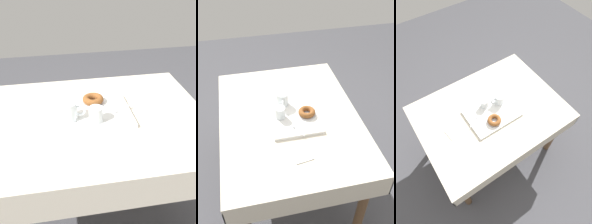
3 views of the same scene
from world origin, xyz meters
TOP-DOWN VIEW (x-y plane):
  - ground_plane at (0.00, 0.00)m, footprint 6.00×6.00m
  - dining_table at (0.00, 0.00)m, footprint 1.25×0.94m
  - serving_tray at (0.00, 0.03)m, footprint 0.44×0.33m
  - tea_mug_left at (-0.11, -0.03)m, footprint 0.13×0.09m
  - water_glass_near at (0.02, -0.07)m, footprint 0.07×0.07m
  - donut_plate_left at (0.04, 0.11)m, footprint 0.13×0.13m
  - sugar_donut_left at (0.04, 0.11)m, footprint 0.11×0.11m
  - teaspoon_near at (0.15, 0.01)m, footprint 0.12×0.07m
  - paper_napkin at (0.35, 0.00)m, footprint 0.15×0.13m

SIDE VIEW (x-z plane):
  - ground_plane at x=0.00m, z-range 0.00..0.00m
  - dining_table at x=0.00m, z-range 0.27..1.03m
  - paper_napkin at x=0.35m, z-range 0.76..0.77m
  - serving_tray at x=0.00m, z-range 0.76..0.79m
  - donut_plate_left at x=0.04m, z-range 0.79..0.79m
  - teaspoon_near at x=0.15m, z-range 0.78..0.79m
  - sugar_donut_left at x=0.04m, z-range 0.79..0.83m
  - water_glass_near at x=0.02m, z-range 0.78..0.86m
  - tea_mug_left at x=-0.11m, z-range 0.78..0.88m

